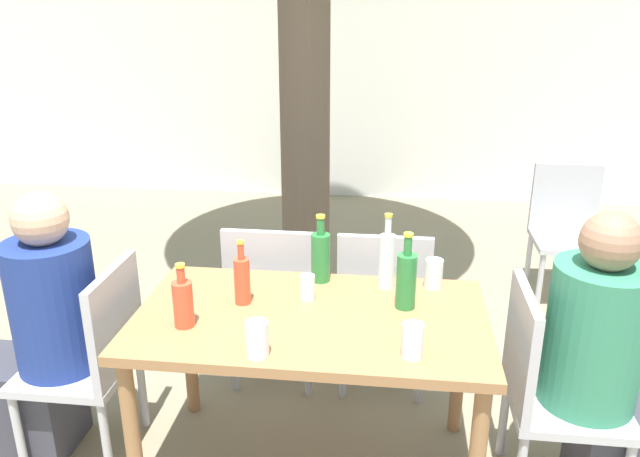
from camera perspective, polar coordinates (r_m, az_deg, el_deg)
cafe_building_wall at (r=6.21m, az=4.31°, el=15.52°), size 10.00×0.08×2.80m
dining_table_front at (r=2.51m, az=-0.84°, el=-9.68°), size 1.38×0.79×0.74m
patio_chair_0 at (r=2.84m, az=-19.90°, el=-10.69°), size 0.44×0.44×0.88m
patio_chair_1 at (r=2.64m, az=19.97°, el=-13.21°), size 0.44×0.44×0.88m
patio_chair_2 at (r=3.17m, az=-4.27°, el=-6.16°), size 0.44×0.44×0.88m
patio_chair_3 at (r=3.11m, az=5.82°, el=-6.69°), size 0.44×0.44×0.88m
patio_chair_4 at (r=4.43m, az=21.59°, el=0.28°), size 0.44×0.44×0.88m
person_seated_0 at (r=2.93m, az=-24.09°, el=-9.35°), size 0.57×0.35×1.20m
person_seated_1 at (r=2.68m, az=24.96°, el=-12.26°), size 0.58×0.36×1.21m
soda_bottle_0 at (r=2.40m, az=-12.41°, el=-6.60°), size 0.08×0.08×0.25m
soda_bottle_1 at (r=2.53m, az=-7.14°, el=-4.62°), size 0.06×0.06×0.27m
water_bottle_2 at (r=2.65m, az=6.13°, el=-2.79°), size 0.07×0.07×0.33m
green_bottle_3 at (r=2.70m, az=-0.05°, el=-2.49°), size 0.08×0.08×0.30m
green_bottle_4 at (r=2.49m, az=7.89°, el=-4.60°), size 0.08×0.08×0.32m
drinking_glass_0 at (r=2.19m, az=8.45°, el=-10.09°), size 0.08×0.08×0.12m
drinking_glass_1 at (r=2.56m, az=-1.16°, el=-5.38°), size 0.06×0.06×0.11m
drinking_glass_2 at (r=2.18m, az=-5.78°, el=-10.01°), size 0.08×0.08×0.13m
drinking_glass_3 at (r=2.70m, az=10.36°, el=-4.07°), size 0.08×0.08×0.13m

